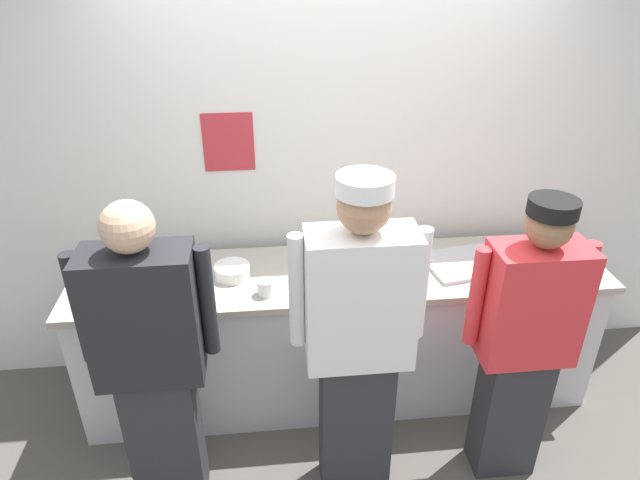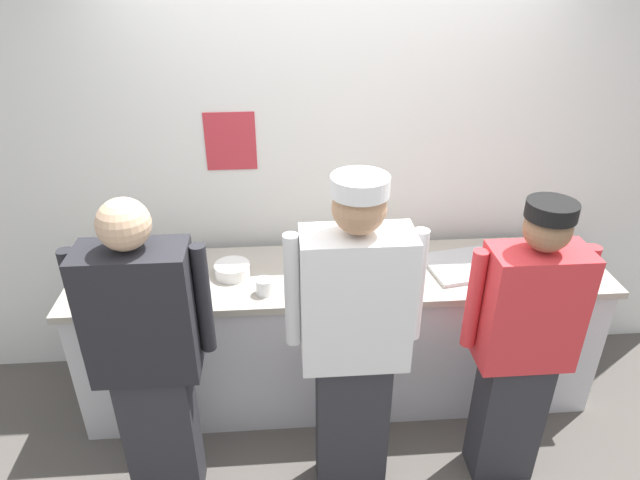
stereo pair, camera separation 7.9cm
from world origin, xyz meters
name	(u,v)px [view 2 (the right image)]	position (x,y,z in m)	size (l,w,h in m)	color
ground_plane	(345,431)	(0.00, 0.00, 0.00)	(9.00, 9.00, 0.00)	#514C47
wall_back	(334,174)	(0.00, 0.81, 1.30)	(4.75, 0.11, 2.60)	silver
prep_counter	(340,334)	(0.00, 0.35, 0.45)	(3.03, 0.66, 0.89)	silver
chef_near_left	(149,357)	(-0.95, -0.30, 0.88)	(0.61, 0.24, 1.67)	#2D2D33
chef_center	(354,340)	(-0.01, -0.32, 0.93)	(0.62, 0.24, 1.74)	#2D2D33
chef_far_right	(522,344)	(0.80, -0.30, 0.85)	(0.58, 0.24, 1.59)	#2D2D33
plate_stack_front	(232,270)	(-0.61, 0.36, 0.93)	(0.20, 0.20, 0.07)	white
plate_stack_rear	(119,271)	(-1.24, 0.39, 0.93)	(0.20, 0.20, 0.07)	white
mixing_bowl_steel	(167,272)	(-0.97, 0.34, 0.94)	(0.30, 0.30, 0.10)	#B7BABF
sheet_tray	(469,265)	(0.74, 0.35, 0.90)	(0.48, 0.35, 0.02)	#B7BABF
squeeze_bottle_primary	(412,273)	(0.36, 0.15, 0.99)	(0.05, 0.05, 0.20)	#E5E066
squeeze_bottle_secondary	(385,244)	(0.28, 0.50, 0.98)	(0.05, 0.05, 0.18)	#E5E066
squeeze_bottle_spare	(90,287)	(-1.32, 0.16, 0.97)	(0.06, 0.06, 0.18)	#E5E066
ramekin_yellow_sauce	(322,264)	(-0.10, 0.41, 0.91)	(0.09, 0.09, 0.04)	white
ramekin_red_sauce	(563,277)	(1.21, 0.17, 0.91)	(0.09, 0.09, 0.04)	white
ramekin_orange_sauce	(537,257)	(1.15, 0.38, 0.91)	(0.09, 0.09, 0.05)	white
deli_cup	(264,286)	(-0.43, 0.16, 0.93)	(0.09, 0.09, 0.09)	white
chefs_knife	(365,275)	(0.13, 0.29, 0.90)	(0.28, 0.03, 0.02)	#B7BABF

